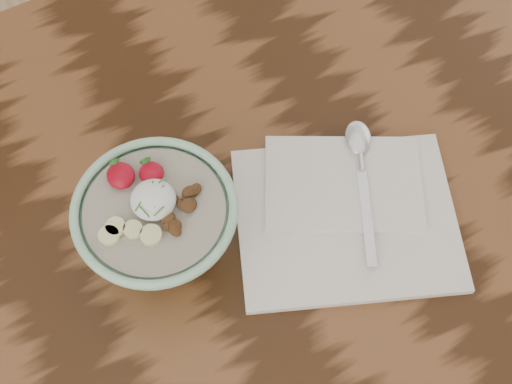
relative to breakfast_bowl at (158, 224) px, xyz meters
The scene contains 4 objects.
table 16.63cm from the breakfast_bowl, ahead, with size 160.00×90.00×75.00cm.
breakfast_bowl is the anchor object (origin of this frame).
napkin 22.91cm from the breakfast_bowl, 17.66° to the right, with size 32.50×29.82×1.62cm.
spoon 26.66cm from the breakfast_bowl, ahead, with size 10.96×18.74×1.04cm.
Camera 1 is at (-12.62, -33.93, 153.39)cm, focal length 50.00 mm.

